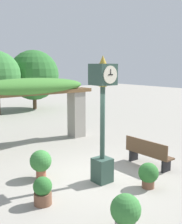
% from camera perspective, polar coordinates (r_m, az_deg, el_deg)
% --- Properties ---
extents(ground_plane, '(60.00, 60.00, 0.00)m').
position_cam_1_polar(ground_plane, '(8.48, 1.85, -13.09)').
color(ground_plane, gray).
extents(pedestal_clock, '(0.56, 0.61, 3.52)m').
position_cam_1_polar(pedestal_clock, '(7.64, 2.36, -1.13)').
color(pedestal_clock, '#2D473D').
rests_on(pedestal_clock, ground).
extents(pergola, '(5.79, 1.20, 2.75)m').
position_cam_1_polar(pergola, '(11.50, -12.33, 3.30)').
color(pergola, gray).
rests_on(pergola, ground).
extents(potted_plant_near_left, '(0.54, 0.54, 0.69)m').
position_cam_1_polar(potted_plant_near_left, '(7.83, 11.58, -12.28)').
color(potted_plant_near_left, brown).
rests_on(potted_plant_near_left, ground).
extents(potted_plant_near_right, '(0.63, 0.63, 0.84)m').
position_cam_1_polar(potted_plant_near_right, '(8.35, -10.18, -9.96)').
color(potted_plant_near_right, '#9E563D').
rests_on(potted_plant_near_right, ground).
extents(potted_plant_far_left, '(0.61, 0.61, 0.78)m').
position_cam_1_polar(potted_plant_far_left, '(5.88, 7.05, -19.49)').
color(potted_plant_far_left, gray).
rests_on(potted_plant_far_left, ground).
extents(potted_plant_far_right, '(0.45, 0.45, 0.68)m').
position_cam_1_polar(potted_plant_far_right, '(6.95, -9.80, -15.47)').
color(potted_plant_far_right, brown).
rests_on(potted_plant_far_right, ground).
extents(park_bench, '(0.42, 1.68, 0.89)m').
position_cam_1_polar(park_bench, '(9.36, 11.48, -8.19)').
color(park_bench, brown).
rests_on(park_bench, ground).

